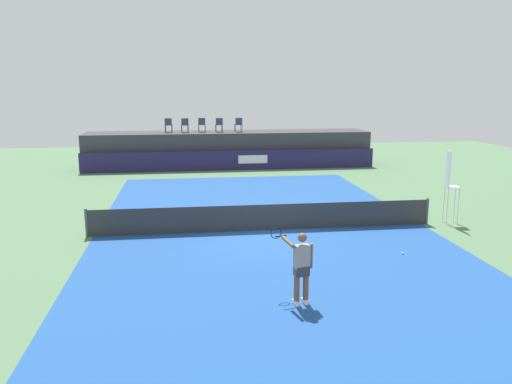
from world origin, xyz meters
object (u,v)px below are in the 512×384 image
at_px(spectator_chair_left, 185,124).
at_px(spectator_chair_far_right, 239,124).
at_px(spectator_chair_center, 202,124).
at_px(tennis_player, 301,265).
at_px(net_post_far, 427,211).
at_px(umpire_chair, 450,182).
at_px(spectator_chair_right, 219,124).
at_px(net_post_near, 86,223).
at_px(spectator_chair_far_left, 168,124).
at_px(tennis_ball, 403,253).

distance_m(spectator_chair_left, spectator_chair_far_right, 3.40).
xyz_separation_m(spectator_chair_left, spectator_chair_center, (1.07, 0.23, 0.00)).
height_order(spectator_chair_left, tennis_player, spectator_chair_left).
distance_m(spectator_chair_left, net_post_far, 17.77).
bearing_deg(umpire_chair, net_post_far, -178.71).
bearing_deg(spectator_chair_far_right, spectator_chair_right, 178.53).
relative_size(spectator_chair_right, umpire_chair, 0.32).
relative_size(umpire_chair, net_post_far, 2.76).
bearing_deg(net_post_near, spectator_chair_right, 69.74).
height_order(umpire_chair, tennis_player, umpire_chair).
xyz_separation_m(spectator_chair_left, net_post_near, (-3.45, -15.19, -2.19)).
xyz_separation_m(umpire_chair, net_post_near, (-13.23, -0.02, -1.09)).
bearing_deg(net_post_near, spectator_chair_left, 77.20).
distance_m(spectator_chair_center, net_post_far, 17.45).
distance_m(spectator_chair_far_left, spectator_chair_left, 1.04).
distance_m(net_post_far, tennis_ball, 4.05).
height_order(spectator_chair_far_left, net_post_near, spectator_chair_far_left).
distance_m(spectator_chair_left, tennis_player, 21.85).
distance_m(net_post_near, net_post_far, 12.40).
bearing_deg(tennis_player, spectator_chair_far_right, 88.02).
xyz_separation_m(spectator_chair_far_left, tennis_player, (3.67, -21.78, -1.73)).
xyz_separation_m(tennis_player, tennis_ball, (3.96, 3.15, -0.92)).
distance_m(spectator_chair_far_right, tennis_ball, 18.89).
xyz_separation_m(spectator_chair_left, spectator_chair_far_right, (3.40, -0.04, 0.00)).
distance_m(spectator_chair_center, spectator_chair_right, 1.11).
relative_size(spectator_chair_right, net_post_near, 0.89).
height_order(spectator_chair_right, umpire_chair, spectator_chair_right).
height_order(spectator_chair_far_left, spectator_chair_right, same).
bearing_deg(tennis_player, net_post_near, 133.49).
relative_size(spectator_chair_left, umpire_chair, 0.32).
xyz_separation_m(spectator_chair_center, net_post_far, (7.88, -15.41, -2.19)).
bearing_deg(spectator_chair_far_left, tennis_player, -80.43).
distance_m(net_post_near, tennis_ball, 10.59).
relative_size(spectator_chair_far_left, tennis_ball, 13.06).
distance_m(spectator_chair_left, spectator_chair_right, 2.16).
distance_m(spectator_chair_right, tennis_player, 21.69).
bearing_deg(spectator_chair_left, tennis_ball, -70.30).
height_order(spectator_chair_left, tennis_ball, spectator_chair_left).
relative_size(spectator_chair_far_right, tennis_player, 0.50).
height_order(net_post_near, tennis_player, tennis_player).
bearing_deg(tennis_player, spectator_chair_right, 91.30).
bearing_deg(net_post_far, tennis_player, -134.43).
bearing_deg(tennis_ball, tennis_player, -141.48).
height_order(spectator_chair_far_left, tennis_ball, spectator_chair_far_left).
relative_size(umpire_chair, tennis_ball, 40.59).
height_order(spectator_chair_far_left, net_post_far, spectator_chair_far_left).
relative_size(spectator_chair_center, tennis_player, 0.50).
distance_m(spectator_chair_far_left, umpire_chair, 18.79).
distance_m(spectator_chair_right, net_post_far, 16.78).
xyz_separation_m(spectator_chair_center, spectator_chair_right, (1.08, -0.23, 0.00)).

